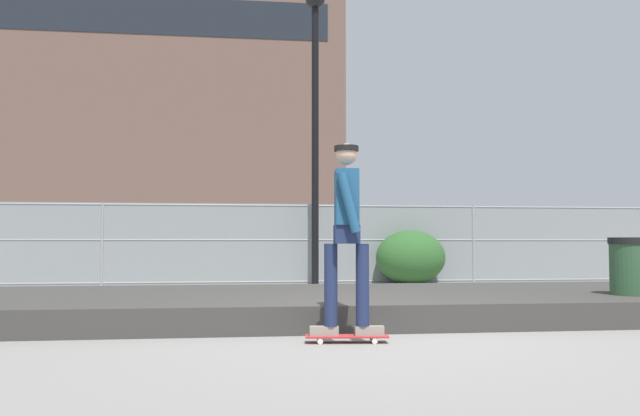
{
  "coord_description": "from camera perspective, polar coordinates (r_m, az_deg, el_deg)",
  "views": [
    {
      "loc": [
        -1.33,
        -6.61,
        0.98
      ],
      "look_at": [
        0.09,
        4.55,
        1.56
      ],
      "focal_mm": 36.81,
      "sensor_mm": 36.0,
      "label": 1
    }
  ],
  "objects": [
    {
      "name": "parked_car_mid",
      "position": [
        18.41,
        -4.66,
        -3.37
      ],
      "size": [
        4.41,
        1.97,
        1.66
      ],
      "color": "silver",
      "rests_on": "ground_plane"
    },
    {
      "name": "library_building",
      "position": [
        52.21,
        -16.33,
        9.97
      ],
      "size": [
        30.65,
        15.53,
        25.08
      ],
      "color": "brown",
      "rests_on": "ground_plane"
    },
    {
      "name": "gravel_berm",
      "position": [
        8.76,
        1.52,
        -8.35
      ],
      "size": [
        15.82,
        3.62,
        0.3
      ],
      "primitive_type": "cube",
      "color": "#3D3A38",
      "rests_on": "ground_plane"
    },
    {
      "name": "trash_bin",
      "position": [
        9.23,
        25.59,
        -5.5
      ],
      "size": [
        0.59,
        0.59,
        1.03
      ],
      "color": "#2D5133",
      "rests_on": "ground_plane"
    },
    {
      "name": "ground_plane",
      "position": [
        6.81,
        4.17,
        -11.18
      ],
      "size": [
        120.0,
        120.0,
        0.0
      ],
      "primitive_type": "plane",
      "color": "gray"
    },
    {
      "name": "parked_car_near",
      "position": [
        18.7,
        -21.7,
        -3.17
      ],
      "size": [
        4.54,
        2.24,
        1.66
      ],
      "color": "#B7BABF",
      "rests_on": "ground_plane"
    },
    {
      "name": "skateboard",
      "position": [
        6.46,
        2.34,
        -11.12
      ],
      "size": [
        0.82,
        0.27,
        0.07
      ],
      "color": "#B22D2D",
      "rests_on": "ground_plane"
    },
    {
      "name": "skater",
      "position": [
        6.4,
        2.32,
        -1.45
      ],
      "size": [
        0.73,
        0.6,
        1.87
      ],
      "color": "gray",
      "rests_on": "skateboard"
    },
    {
      "name": "shrub_left",
      "position": [
        15.19,
        7.88,
        -4.27
      ],
      "size": [
        1.6,
        1.31,
        1.24
      ],
      "color": "#2D5B28",
      "rests_on": "ground_plane"
    },
    {
      "name": "street_lamp",
      "position": [
        15.08,
        -0.42,
        9.26
      ],
      "size": [
        0.44,
        0.44,
        6.68
      ],
      "color": "black",
      "rests_on": "ground_plane"
    },
    {
      "name": "chain_fence",
      "position": [
        15.14,
        -2.23,
        -3.11
      ],
      "size": [
        25.83,
        0.06,
        1.85
      ],
      "color": "gray",
      "rests_on": "ground_plane"
    }
  ]
}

